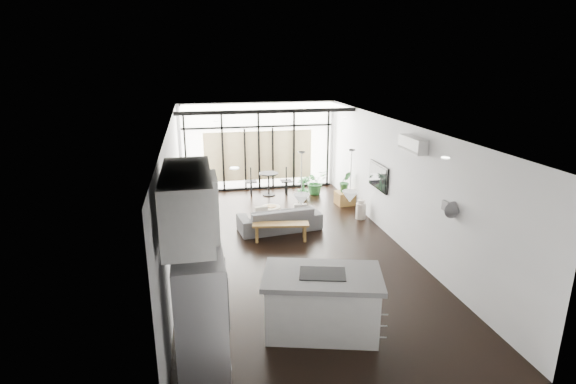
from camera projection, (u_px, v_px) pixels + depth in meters
name	position (u px, v px, depth m)	size (l,w,h in m)	color
floor	(291.00, 248.00, 10.18)	(5.00, 10.00, 0.00)	black
ceiling	(291.00, 125.00, 9.37)	(5.00, 10.00, 0.00)	silver
wall_left	(173.00, 196.00, 9.28)	(0.02, 10.00, 2.80)	white
wall_right	(398.00, 183.00, 10.26)	(0.02, 10.00, 2.80)	white
wall_back	(258.00, 146.00, 14.46)	(5.00, 0.02, 2.80)	white
wall_front	(383.00, 312.00, 5.08)	(5.00, 0.02, 2.80)	white
glazing	(259.00, 147.00, 14.34)	(5.00, 0.20, 2.80)	black
skylight	(262.00, 107.00, 13.12)	(4.70, 1.90, 0.06)	silver
neighbour_building	(259.00, 156.00, 14.50)	(3.50, 0.02, 1.60)	beige
island	(322.00, 303.00, 6.99)	(1.82, 1.08, 0.99)	silver
cooktop	(323.00, 274.00, 6.84)	(0.70, 0.47, 0.01)	black
fridge	(201.00, 318.00, 5.92)	(0.66, 0.83, 1.71)	#A4A4A9
appliance_column	(197.00, 264.00, 6.44)	(0.68, 0.71, 2.62)	silver
upper_cabinets	(188.00, 203.00, 5.80)	(0.62, 1.75, 0.86)	silver
pendant_left	(301.00, 200.00, 7.03)	(0.26, 0.26, 0.18)	silver
pendant_right	(350.00, 197.00, 7.19)	(0.26, 0.26, 0.18)	silver
sofa	(279.00, 214.00, 11.18)	(2.04, 0.60, 0.80)	#4F4F52
console_bench	(281.00, 232.00, 10.57)	(1.32, 0.33, 0.42)	brown
pouf	(271.00, 214.00, 11.81)	(0.51, 0.51, 0.41)	beige
crate	(345.00, 198.00, 13.18)	(0.50, 0.50, 0.38)	brown
plant_tall	(315.00, 185.00, 14.13)	(0.70, 0.78, 0.61)	#2D6932
plant_med	(303.00, 193.00, 13.70)	(0.37, 0.66, 0.37)	#2D6932
plant_crate	(345.00, 187.00, 13.08)	(0.35, 0.63, 0.28)	#2D6932
milk_can	(361.00, 209.00, 11.98)	(0.27, 0.27, 0.53)	beige
bistro_set	(269.00, 185.00, 14.00)	(1.41, 0.56, 0.67)	black
tv	(379.00, 176.00, 11.22)	(0.05, 1.10, 0.65)	black
ac_unit	(413.00, 144.00, 9.18)	(0.22, 0.90, 0.30)	silver
framed_art	(173.00, 196.00, 8.78)	(0.04, 0.70, 0.90)	black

